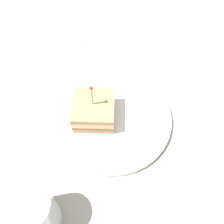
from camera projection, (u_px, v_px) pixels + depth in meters
ground_plane at (112, 122)px, 59.65cm from camera, size 93.05×93.05×2.00cm
plate at (112, 118)px, 58.21cm from camera, size 24.36×24.36×1.30cm
sandwich_half_center at (94, 112)px, 55.34cm from camera, size 8.11×7.71×10.68cm
drink_glass at (36, 213)px, 44.98cm from camera, size 6.79×6.79×11.16cm
napkin at (111, 40)px, 69.42cm from camera, size 10.48×9.62×0.15cm
fork at (93, 44)px, 68.74cm from camera, size 12.25×3.27×0.35cm
knife at (99, 31)px, 70.84cm from camera, size 13.23×4.76×0.35cm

